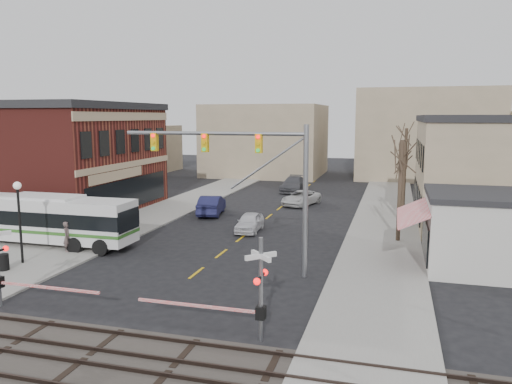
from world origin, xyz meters
TOP-DOWN VIEW (x-y plane):
  - ground at (0.00, 0.00)m, footprint 160.00×160.00m
  - sidewalk_west at (-9.50, 20.00)m, footprint 5.00×60.00m
  - sidewalk_east at (9.50, 20.00)m, footprint 5.00×60.00m
  - ballast_strip at (0.00, -8.00)m, footprint 160.00×5.00m
  - rail_tracks at (0.00, -8.00)m, footprint 160.00×3.91m
  - awning_shop at (15.97, 7.00)m, footprint 9.74×6.20m
  - tree_east_a at (10.50, 12.00)m, footprint 0.28×0.28m
  - tree_east_b at (10.80, 18.00)m, footprint 0.28×0.28m
  - tree_east_c at (11.00, 26.00)m, footprint 0.28×0.28m
  - transit_bus at (-11.79, 4.87)m, footprint 12.23×2.73m
  - traffic_signal_mast at (2.92, 2.99)m, footprint 10.27×0.30m
  - rr_crossing_west at (-6.22, -4.76)m, footprint 5.60×1.36m
  - rr_crossing_east at (5.07, -4.97)m, footprint 5.60×1.36m
  - street_lamp at (-10.16, 0.75)m, footprint 0.44×0.44m
  - trash_bin at (-10.17, -0.69)m, footprint 0.60×0.60m
  - car_a at (-0.05, 12.32)m, footprint 1.85×4.11m
  - car_b at (-5.00, 17.52)m, footprint 2.67×5.28m
  - car_c at (1.59, 24.20)m, footprint 3.57×5.36m
  - car_d at (-0.84, 32.56)m, footprint 2.36×5.72m
  - pedestrian_near at (-9.17, 3.52)m, footprint 0.59×0.77m
  - pedestrian_far at (-11.03, 6.96)m, footprint 0.94×0.94m

SIDE VIEW (x-z plane):
  - ground at x=0.00m, z-range 0.00..0.00m
  - ballast_strip at x=0.00m, z-range 0.00..0.06m
  - sidewalk_west at x=-9.50m, z-range 0.00..0.12m
  - sidewalk_east at x=9.50m, z-range 0.00..0.12m
  - rail_tracks at x=0.00m, z-range 0.05..0.19m
  - trash_bin at x=-10.17m, z-range 0.12..1.00m
  - car_c at x=1.59m, z-range 0.00..1.37m
  - car_a at x=-0.05m, z-range 0.00..1.37m
  - car_d at x=-0.84m, z-range 0.00..1.66m
  - car_b at x=-5.00m, z-range 0.00..1.66m
  - pedestrian_far at x=-11.03m, z-range 0.12..1.66m
  - pedestrian_near at x=-9.17m, z-range 0.12..2.00m
  - transit_bus at x=-11.79m, z-range 0.21..3.35m
  - rr_crossing_west at x=-6.22m, z-range -0.03..3.97m
  - rr_crossing_east at x=5.07m, z-range -0.03..3.97m
  - awning_shop at x=15.97m, z-range 0.01..4.31m
  - tree_east_b at x=10.80m, z-range 0.12..6.42m
  - street_lamp at x=-10.16m, z-range 1.09..5.76m
  - tree_east_a at x=10.50m, z-range 0.12..6.87m
  - tree_east_c at x=11.00m, z-range 0.12..7.32m
  - traffic_signal_mast at x=2.92m, z-range 1.75..9.75m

